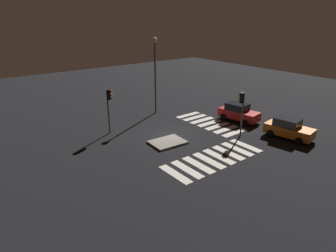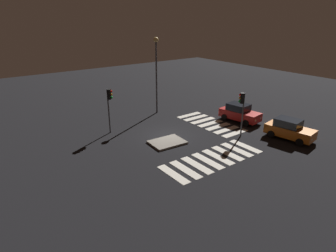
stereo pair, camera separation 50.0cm
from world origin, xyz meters
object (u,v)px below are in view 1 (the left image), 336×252
(traffic_island, at_px, (168,142))
(traffic_light_west, at_px, (109,100))
(car_orange, at_px, (289,128))
(car_red, at_px, (238,112))
(traffic_light_east, at_px, (242,104))
(street_lamp, at_px, (155,64))

(traffic_island, relative_size, traffic_light_west, 0.73)
(car_orange, xyz_separation_m, car_red, (0.11, 6.00, 0.01))
(car_red, bearing_deg, traffic_island, -97.48)
(traffic_light_west, distance_m, traffic_light_east, 12.37)
(traffic_island, xyz_separation_m, car_red, (9.83, 0.07, 0.85))
(traffic_light_east, distance_m, street_lamp, 11.20)
(traffic_island, distance_m, car_orange, 11.42)
(traffic_light_west, bearing_deg, car_orange, 3.21)
(car_orange, relative_size, traffic_light_west, 1.04)
(street_lamp, bearing_deg, traffic_island, -118.70)
(traffic_island, distance_m, traffic_light_west, 6.85)
(traffic_light_west, relative_size, traffic_light_east, 1.02)
(traffic_island, bearing_deg, car_red, 0.41)
(traffic_light_west, bearing_deg, traffic_light_east, 3.72)
(traffic_island, bearing_deg, traffic_light_east, -23.84)
(traffic_island, xyz_separation_m, car_orange, (9.72, -5.93, 0.84))
(car_orange, bearing_deg, traffic_island, -129.94)
(car_red, xyz_separation_m, traffic_light_east, (-3.40, -2.91, 2.30))
(car_orange, bearing_deg, street_lamp, -167.09)
(car_orange, distance_m, traffic_light_east, 5.07)
(traffic_light_west, xyz_separation_m, street_lamp, (7.18, 2.54, 2.47))
(car_orange, bearing_deg, traffic_light_east, -141.73)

